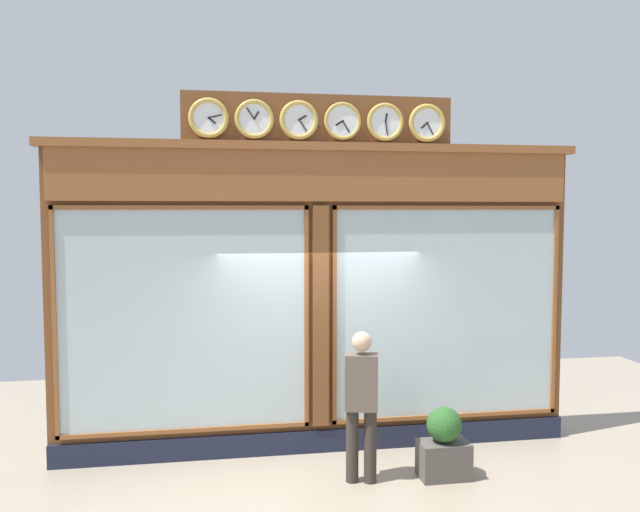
# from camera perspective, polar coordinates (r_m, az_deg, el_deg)

# --- Properties ---
(shop_facade) EXTENTS (6.59, 0.42, 4.42)m
(shop_facade) POSITION_cam_1_polar(r_m,az_deg,el_deg) (8.18, -0.15, -3.31)
(shop_facade) COLOR brown
(shop_facade) RESTS_ON ground_plane
(pedestrian) EXTENTS (0.40, 0.30, 1.69)m
(pedestrian) POSITION_cam_1_polar(r_m,az_deg,el_deg) (7.39, 3.64, -12.41)
(pedestrian) COLOR #312A24
(pedestrian) RESTS_ON ground_plane
(planter_box) EXTENTS (0.56, 0.36, 0.41)m
(planter_box) POSITION_cam_1_polar(r_m,az_deg,el_deg) (7.84, 10.74, -17.06)
(planter_box) COLOR #4C4742
(planter_box) RESTS_ON ground_plane
(planter_shrub) EXTENTS (0.40, 0.40, 0.40)m
(planter_shrub) POSITION_cam_1_polar(r_m,az_deg,el_deg) (7.71, 10.78, -14.25)
(planter_shrub) COLOR #285623
(planter_shrub) RESTS_ON planter_box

